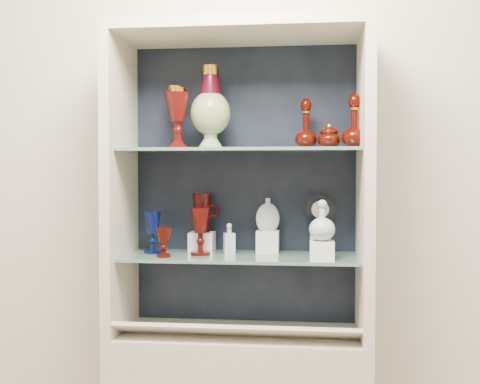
# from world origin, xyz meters

# --- Properties ---
(wall_back) EXTENTS (3.50, 0.02, 2.80)m
(wall_back) POSITION_xyz_m (0.00, 1.75, 1.40)
(wall_back) COLOR beige
(wall_back) RESTS_ON ground
(cabinet_back_panel) EXTENTS (0.98, 0.02, 1.15)m
(cabinet_back_panel) POSITION_xyz_m (0.00, 1.72, 1.32)
(cabinet_back_panel) COLOR black
(cabinet_back_panel) RESTS_ON cabinet_base
(cabinet_side_left) EXTENTS (0.04, 0.40, 1.15)m
(cabinet_side_left) POSITION_xyz_m (-0.48, 1.53, 1.32)
(cabinet_side_left) COLOR #BFB5A2
(cabinet_side_left) RESTS_ON cabinet_base
(cabinet_side_right) EXTENTS (0.04, 0.40, 1.15)m
(cabinet_side_right) POSITION_xyz_m (0.48, 1.53, 1.32)
(cabinet_side_right) COLOR #BFB5A2
(cabinet_side_right) RESTS_ON cabinet_base
(cabinet_top_cap) EXTENTS (1.00, 0.40, 0.04)m
(cabinet_top_cap) POSITION_xyz_m (0.00, 1.53, 1.92)
(cabinet_top_cap) COLOR #BFB5A2
(cabinet_top_cap) RESTS_ON cabinet_side_left
(shelf_lower) EXTENTS (0.92, 0.34, 0.01)m
(shelf_lower) POSITION_xyz_m (0.00, 1.55, 1.04)
(shelf_lower) COLOR slate
(shelf_lower) RESTS_ON cabinet_side_left
(shelf_upper) EXTENTS (0.92, 0.34, 0.01)m
(shelf_upper) POSITION_xyz_m (0.00, 1.55, 1.46)
(shelf_upper) COLOR slate
(shelf_upper) RESTS_ON cabinet_side_left
(label_ledge) EXTENTS (0.92, 0.17, 0.09)m
(label_ledge) POSITION_xyz_m (0.00, 1.42, 0.78)
(label_ledge) COLOR #BFB5A2
(label_ledge) RESTS_ON cabinet_base
(label_card_0) EXTENTS (0.10, 0.06, 0.03)m
(label_card_0) POSITION_xyz_m (-0.26, 1.42, 0.80)
(label_card_0) COLOR white
(label_card_0) RESTS_ON label_ledge
(label_card_1) EXTENTS (0.10, 0.06, 0.03)m
(label_card_1) POSITION_xyz_m (0.34, 1.42, 0.80)
(label_card_1) COLOR white
(label_card_1) RESTS_ON label_ledge
(label_card_2) EXTENTS (0.10, 0.06, 0.03)m
(label_card_2) POSITION_xyz_m (0.04, 1.42, 0.80)
(label_card_2) COLOR white
(label_card_2) RESTS_ON label_ledge
(label_card_3) EXTENTS (0.10, 0.06, 0.03)m
(label_card_3) POSITION_xyz_m (-0.06, 1.42, 0.80)
(label_card_3) COLOR white
(label_card_3) RESTS_ON label_ledge
(pedestal_lamp_left) EXTENTS (0.11, 0.11, 0.24)m
(pedestal_lamp_left) POSITION_xyz_m (-0.24, 1.50, 1.59)
(pedestal_lamp_left) COLOR #430A07
(pedestal_lamp_left) RESTS_ON shelf_upper
(pedestal_lamp_right) EXTENTS (0.10, 0.10, 0.26)m
(pedestal_lamp_right) POSITION_xyz_m (-0.27, 1.60, 1.60)
(pedestal_lamp_right) COLOR #430A07
(pedestal_lamp_right) RESTS_ON shelf_upper
(enamel_urn) EXTENTS (0.20, 0.20, 0.33)m
(enamel_urn) POSITION_xyz_m (-0.12, 1.55, 1.63)
(enamel_urn) COLOR #0E4816
(enamel_urn) RESTS_ON shelf_upper
(ruby_decanter_a) EXTENTS (0.10, 0.10, 0.22)m
(ruby_decanter_a) POSITION_xyz_m (0.26, 1.60, 1.58)
(ruby_decanter_a) COLOR #3E0700
(ruby_decanter_a) RESTS_ON shelf_upper
(ruby_decanter_b) EXTENTS (0.10, 0.10, 0.22)m
(ruby_decanter_b) POSITION_xyz_m (0.44, 1.56, 1.58)
(ruby_decanter_b) COLOR #3E0700
(ruby_decanter_b) RESTS_ON shelf_upper
(lidded_bowl) EXTENTS (0.12, 0.12, 0.10)m
(lidded_bowl) POSITION_xyz_m (0.35, 1.58, 1.52)
(lidded_bowl) COLOR #3E0700
(lidded_bowl) RESTS_ON shelf_upper
(cobalt_goblet) EXTENTS (0.09, 0.09, 0.17)m
(cobalt_goblet) POSITION_xyz_m (-0.36, 1.57, 1.13)
(cobalt_goblet) COLOR #060F40
(cobalt_goblet) RESTS_ON shelf_lower
(ruby_goblet_tall) EXTENTS (0.09, 0.09, 0.19)m
(ruby_goblet_tall) POSITION_xyz_m (-0.16, 1.53, 1.14)
(ruby_goblet_tall) COLOR #430A07
(ruby_goblet_tall) RESTS_ON shelf_lower
(ruby_goblet_small) EXTENTS (0.06, 0.06, 0.11)m
(ruby_goblet_small) POSITION_xyz_m (-0.29, 1.46, 1.11)
(ruby_goblet_small) COLOR #3E0700
(ruby_goblet_small) RESTS_ON shelf_lower
(riser_ruby_pitcher) EXTENTS (0.10, 0.10, 0.08)m
(riser_ruby_pitcher) POSITION_xyz_m (-0.17, 1.63, 1.09)
(riser_ruby_pitcher) COLOR silver
(riser_ruby_pitcher) RESTS_ON shelf_lower
(ruby_pitcher) EXTENTS (0.14, 0.10, 0.16)m
(ruby_pitcher) POSITION_xyz_m (-0.17, 1.63, 1.21)
(ruby_pitcher) COLOR #430A07
(ruby_pitcher) RESTS_ON riser_ruby_pitcher
(clear_square_bottle) EXTENTS (0.05, 0.05, 0.12)m
(clear_square_bottle) POSITION_xyz_m (-0.05, 1.57, 1.11)
(clear_square_bottle) COLOR #A5B4BF
(clear_square_bottle) RESTS_ON shelf_lower
(riser_flat_flask) EXTENTS (0.09, 0.09, 0.09)m
(riser_flat_flask) POSITION_xyz_m (0.10, 1.63, 1.09)
(riser_flat_flask) COLOR silver
(riser_flat_flask) RESTS_ON shelf_lower
(flat_flask) EXTENTS (0.10, 0.06, 0.14)m
(flat_flask) POSITION_xyz_m (0.10, 1.63, 1.21)
(flat_flask) COLOR #B0C0C7
(flat_flask) RESTS_ON riser_flat_flask
(riser_clear_round_decanter) EXTENTS (0.09, 0.09, 0.07)m
(riser_clear_round_decanter) POSITION_xyz_m (0.32, 1.46, 1.08)
(riser_clear_round_decanter) COLOR silver
(riser_clear_round_decanter) RESTS_ON shelf_lower
(clear_round_decanter) EXTENTS (0.11, 0.11, 0.15)m
(clear_round_decanter) POSITION_xyz_m (0.32, 1.46, 1.19)
(clear_round_decanter) COLOR #A5B4BF
(clear_round_decanter) RESTS_ON riser_clear_round_decanter
(riser_cameo_medallion) EXTENTS (0.08, 0.08, 0.10)m
(riser_cameo_medallion) POSITION_xyz_m (0.31, 1.66, 1.10)
(riser_cameo_medallion) COLOR silver
(riser_cameo_medallion) RESTS_ON shelf_lower
(cameo_medallion) EXTENTS (0.12, 0.05, 0.14)m
(cameo_medallion) POSITION_xyz_m (0.31, 1.66, 1.22)
(cameo_medallion) COLOR black
(cameo_medallion) RESTS_ON riser_cameo_medallion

